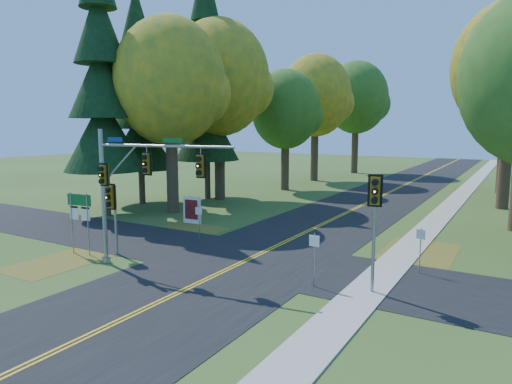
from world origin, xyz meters
The scene contains 26 objects.
ground centered at (0.00, 0.00, 0.00)m, with size 160.00×160.00×0.00m, color #32511C.
road_main centered at (0.00, 0.00, 0.01)m, with size 8.00×160.00×0.02m, color black.
road_cross centered at (0.00, 2.00, 0.01)m, with size 60.00×6.00×0.02m, color black.
centerline_left centered at (-0.10, 0.00, 0.03)m, with size 0.10×160.00×0.01m, color gold.
centerline_right centered at (0.10, 0.00, 0.03)m, with size 0.10×160.00×0.01m, color gold.
sidewalk_east centered at (6.20, 0.00, 0.03)m, with size 1.60×160.00×0.06m, color #9E998E.
leaf_patch_w_near centered at (-6.50, 4.00, 0.01)m, with size 4.00×6.00×0.00m, color brown.
leaf_patch_e centered at (6.80, 6.00, 0.01)m, with size 3.50×8.00×0.00m, color brown.
leaf_patch_w_far centered at (-7.50, -3.00, 0.01)m, with size 3.00×5.00×0.00m, color brown.
tree_w_a centered at (-11.13, 9.38, 9.49)m, with size 8.00×8.00×14.15m.
tree_w_b centered at (-11.72, 16.29, 10.37)m, with size 8.60×8.60×15.38m.
tree_w_c centered at (-9.54, 24.47, 7.94)m, with size 6.80×6.80×11.91m.
tree_w_d centered at (-10.13, 33.18, 9.78)m, with size 8.20×8.20×14.56m.
tree_e_d centered at (9.26, 32.87, 8.24)m, with size 7.00×7.00×12.32m.
tree_w_e centered at (-8.92, 44.09, 10.07)m, with size 8.40×8.40×14.97m.
pine_a centered at (-14.50, 6.00, 9.18)m, with size 5.60×5.60×19.48m.
pine_b centered at (-16.00, 11.00, 8.16)m, with size 5.60×5.60×17.31m.
pine_c centered at (-13.00, 16.00, 9.69)m, with size 5.60×5.60×20.56m.
traffic_mast centered at (-3.83, -1.81, 4.03)m, with size 6.85×1.38×6.26m.
east_signal_pole centered at (6.45, 0.33, 3.52)m, with size 0.53×0.62×4.64m.
ped_signal_pole centered at (-6.14, -0.99, 2.70)m, with size 0.57×0.66×3.62m.
route_sign_cluster centered at (-7.76, -1.61, 2.20)m, with size 1.45×0.25×3.13m.
info_kiosk centered at (-7.56, 6.99, 0.89)m, with size 1.30×0.27×1.79m.
reg_sign_e_north centered at (7.50, 3.90, 1.39)m, with size 0.39×0.10×2.03m.
reg_sign_e_south centered at (4.20, -0.01, 1.50)m, with size 0.42×0.07×2.19m.
reg_sign_w centered at (-4.20, 3.40, 1.38)m, with size 0.38×0.14×2.02m.
Camera 1 is at (11.18, -16.29, 6.41)m, focal length 32.00 mm.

